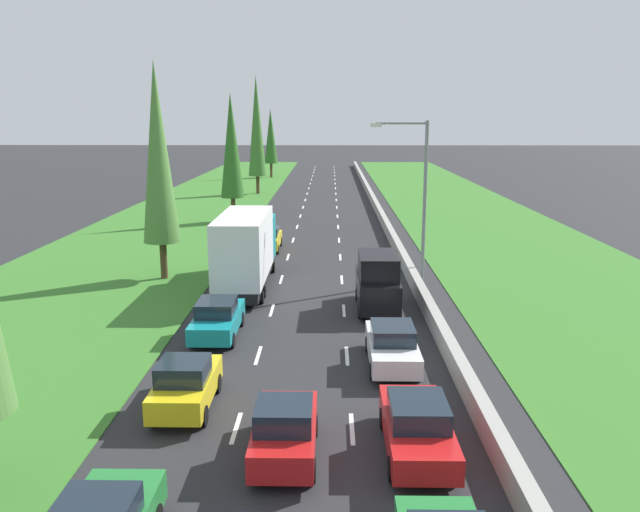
# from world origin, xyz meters

# --- Properties ---
(ground_plane) EXTENTS (300.00, 300.00, 0.00)m
(ground_plane) POSITION_xyz_m (0.00, 60.00, 0.00)
(ground_plane) COLOR #28282B
(ground_plane) RESTS_ON ground
(grass_verge_left) EXTENTS (14.00, 140.00, 0.04)m
(grass_verge_left) POSITION_xyz_m (-12.65, 60.00, 0.02)
(grass_verge_left) COLOR #387528
(grass_verge_left) RESTS_ON ground
(grass_verge_right) EXTENTS (14.00, 140.00, 0.04)m
(grass_verge_right) POSITION_xyz_m (14.35, 60.00, 0.02)
(grass_verge_right) COLOR #387528
(grass_verge_right) RESTS_ON ground
(median_barrier) EXTENTS (0.44, 120.00, 0.85)m
(median_barrier) POSITION_xyz_m (5.70, 60.00, 0.42)
(median_barrier) COLOR #9E9B93
(median_barrier) RESTS_ON ground
(lane_markings) EXTENTS (3.64, 116.00, 0.01)m
(lane_markings) POSITION_xyz_m (0.00, 60.00, 0.01)
(lane_markings) COLOR white
(lane_markings) RESTS_ON ground
(yellow_hatchback_left_lane) EXTENTS (1.74, 3.90, 1.72)m
(yellow_hatchback_left_lane) POSITION_xyz_m (-3.53, 16.28, 0.84)
(yellow_hatchback_left_lane) COLOR yellow
(yellow_hatchback_left_lane) RESTS_ON ground
(teal_sedan_left_lane) EXTENTS (1.82, 4.50, 1.64)m
(teal_sedan_left_lane) POSITION_xyz_m (-3.72, 23.20, 0.81)
(teal_sedan_left_lane) COLOR teal
(teal_sedan_left_lane) RESTS_ON ground
(red_sedan_right_lane) EXTENTS (1.82, 4.50, 1.64)m
(red_sedan_right_lane) POSITION_xyz_m (3.50, 13.62, 0.81)
(red_sedan_right_lane) COLOR red
(red_sedan_right_lane) RESTS_ON ground
(red_hatchback_centre_lane) EXTENTS (1.74, 3.90, 1.72)m
(red_hatchback_centre_lane) POSITION_xyz_m (-0.15, 13.29, 0.84)
(red_hatchback_centre_lane) COLOR red
(red_hatchback_centre_lane) RESTS_ON ground
(white_sedan_right_lane) EXTENTS (1.82, 4.50, 1.64)m
(white_sedan_right_lane) POSITION_xyz_m (3.41, 20.04, 0.81)
(white_sedan_right_lane) COLOR white
(white_sedan_right_lane) RESTS_ON ground
(white_box_truck_left_lane) EXTENTS (2.46, 9.40, 4.18)m
(white_box_truck_left_lane) POSITION_xyz_m (-3.49, 31.23, 2.18)
(white_box_truck_left_lane) COLOR black
(white_box_truck_left_lane) RESTS_ON ground
(black_van_right_lane) EXTENTS (1.96, 4.90, 2.82)m
(black_van_right_lane) POSITION_xyz_m (3.37, 27.19, 1.40)
(black_van_right_lane) COLOR black
(black_van_right_lane) RESTS_ON ground
(yellow_sedan_left_lane) EXTENTS (1.82, 4.50, 1.64)m
(yellow_sedan_left_lane) POSITION_xyz_m (-3.36, 41.40, 0.81)
(yellow_sedan_left_lane) COLOR yellow
(yellow_sedan_left_lane) RESTS_ON ground
(poplar_tree_second) EXTENTS (2.11, 2.11, 12.28)m
(poplar_tree_second) POSITION_xyz_m (-8.54, 33.08, 7.19)
(poplar_tree_second) COLOR #4C3823
(poplar_tree_second) RESTS_ON ground
(poplar_tree_third) EXTENTS (2.08, 2.08, 11.27)m
(poplar_tree_third) POSITION_xyz_m (-7.58, 53.66, 6.69)
(poplar_tree_third) COLOR #4C3823
(poplar_tree_third) RESTS_ON ground
(poplar_tree_fourth) EXTENTS (2.15, 2.15, 14.04)m
(poplar_tree_fourth) POSITION_xyz_m (-7.74, 74.81, 8.07)
(poplar_tree_fourth) COLOR #4C3823
(poplar_tree_fourth) RESTS_ON ground
(poplar_tree_fifth) EXTENTS (2.06, 2.06, 10.41)m
(poplar_tree_fifth) POSITION_xyz_m (-8.04, 96.06, 6.26)
(poplar_tree_fifth) COLOR #4C3823
(poplar_tree_fifth) RESTS_ON ground
(street_light_mast) EXTENTS (3.20, 0.28, 9.00)m
(street_light_mast) POSITION_xyz_m (6.01, 32.91, 5.23)
(street_light_mast) COLOR gray
(street_light_mast) RESTS_ON ground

